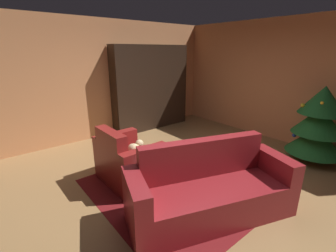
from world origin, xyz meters
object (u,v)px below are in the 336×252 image
Objects in this scene: armchair_red at (128,162)px; decorated_tree at (319,124)px; bookshelf_unit at (155,88)px; couch_red at (210,192)px; book_stack_on_table at (165,162)px; bottle_on_table at (153,161)px; coffee_table at (164,166)px.

armchair_red is 0.72× the size of decorated_tree.
couch_red is (3.37, -1.63, -0.75)m from bookshelf_unit.
bookshelf_unit reaches higher than book_stack_on_table.
bookshelf_unit is at bearing 134.93° from armchair_red.
bottle_on_table is (2.60, -1.94, -0.52)m from bookshelf_unit.
book_stack_on_table is (0.05, -0.02, 0.09)m from coffee_table.
couch_red is at bearing 22.03° from bottle_on_table.
bookshelf_unit is 2.09× the size of armchair_red.
armchair_red reaches higher than coffee_table.
book_stack_on_table is (0.63, 0.25, 0.17)m from armchair_red.
armchair_red is at bearing -116.86° from decorated_tree.
armchair_red is 0.47× the size of couch_red.
bookshelf_unit is 3.82m from couch_red.
coffee_table is 3.67× the size of book_stack_on_table.
armchair_red is 0.64m from coffee_table.
coffee_table is at bearing 162.72° from book_stack_on_table.
armchair_red is at bearing -155.41° from coffee_table.
couch_red is 1.54× the size of decorated_tree.
bottle_on_table is at bearing 7.07° from armchair_red.
bookshelf_unit reaches higher than armchair_red.
bookshelf_unit is 3.22m from book_stack_on_table.
bookshelf_unit is at bearing 154.23° from couch_red.
decorated_tree reaches higher than couch_red.
bottle_on_table is at bearing -157.97° from couch_red.
bookshelf_unit is 11.39× the size of book_stack_on_table.
book_stack_on_table is at bearing -169.54° from couch_red.
couch_red is 0.80m from coffee_table.
decorated_tree is at bearing 71.73° from book_stack_on_table.
bottle_on_table reaches higher than coffee_table.
couch_red reaches higher than coffee_table.
book_stack_on_table is 3.01m from decorated_tree.
coffee_table is 3.02m from decorated_tree.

